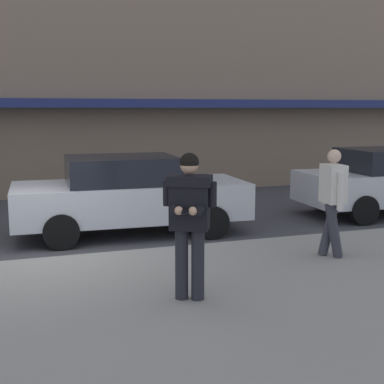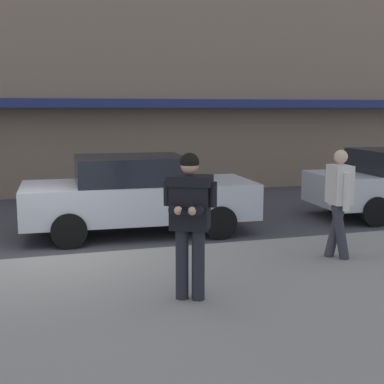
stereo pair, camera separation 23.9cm
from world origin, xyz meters
TOP-DOWN VIEW (x-y plane):
  - ground_plane at (0.00, 0.00)m, footprint 80.00×80.00m
  - sidewalk at (1.00, -2.85)m, footprint 32.00×5.30m
  - curb_paint_line at (1.00, 0.05)m, footprint 28.00×0.12m
  - parked_sedan_mid at (1.83, 1.53)m, footprint 4.58×2.08m
  - man_texting_on_phone at (1.65, -2.71)m, footprint 0.63×0.65m
  - pedestrian_in_light_coat at (4.39, -1.60)m, footprint 0.36×0.60m

SIDE VIEW (x-z plane):
  - ground_plane at x=0.00m, z-range 0.00..0.00m
  - curb_paint_line at x=1.00m, z-range 0.00..0.01m
  - sidewalk at x=1.00m, z-range 0.00..0.14m
  - parked_sedan_mid at x=1.83m, z-range 0.02..1.56m
  - pedestrian_in_light_coat at x=4.39m, z-range 0.26..1.96m
  - man_texting_on_phone at x=1.65m, z-range 0.35..2.15m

